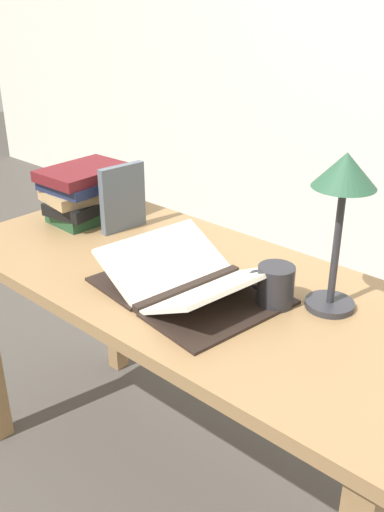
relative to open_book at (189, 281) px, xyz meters
name	(u,v)px	position (x,y,z in m)	size (l,w,h in m)	color
ground_plane	(189,485)	(-0.06, 0.07, -0.81)	(12.00, 12.00, 0.00)	#47423D
reading_desk	(189,311)	(-0.06, 0.07, -0.14)	(1.45, 0.66, 0.78)	#937047
open_book	(189,281)	(0.00, 0.00, 0.00)	(0.49, 0.40, 0.10)	black
book_stack_tall	(85,192)	(-0.59, 0.14, 0.07)	(0.21, 0.28, 0.18)	#234C2D
book_standing_upright	(123,198)	(-0.44, 0.17, 0.08)	(0.04, 0.16, 0.21)	slate
reading_lamp	(343,191)	(0.31, 0.17, 0.27)	(0.15, 0.15, 0.39)	#2D2D33
coffee_mug	(275,286)	(0.20, 0.09, 0.02)	(0.12, 0.09, 0.10)	#28282D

